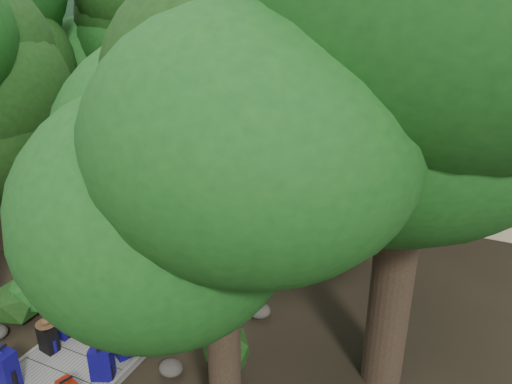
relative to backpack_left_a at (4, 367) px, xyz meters
The scene contains 46 objects.
ground 4.71m from the backpack_left_a, 82.00° to the left, with size 120.00×120.00×0.00m, color black.
sand_beach 20.65m from the backpack_left_a, 88.19° to the left, with size 40.00×22.00×0.02m, color tan.
water_bay 43.14m from the backpack_left_a, 136.61° to the left, with size 50.00×60.00×0.02m, color #294A55.
distant_hill 65.72m from the backpack_left_a, 126.78° to the left, with size 32.00×16.00×12.00m, color black.
boardwalk 5.69m from the backpack_left_a, 83.40° to the left, with size 2.00×12.00×0.12m, color gray.
backpack_left_a is the anchor object (origin of this frame).
backpack_left_b 0.98m from the backpack_left_a, 91.97° to the left, with size 0.33×0.24×0.61m, color black, non-canonical shape.
backpack_left_c 1.42m from the backpack_left_a, 95.94° to the left, with size 0.38×0.27×0.71m, color #0A0365, non-canonical shape.
backpack_right_b 1.62m from the backpack_left_a, 32.14° to the left, with size 0.38×0.27×0.69m, color #0A0365, non-canonical shape.
backpack_right_c 1.96m from the backpack_left_a, 49.00° to the left, with size 0.40×0.28×0.68m, color #0A0365, non-canonical shape.
backpack_right_d 2.21m from the backpack_left_a, 51.08° to the left, with size 0.35×0.25×0.54m, color #38411F, non-canonical shape.
duffel_right_khaki 2.91m from the backpack_left_a, 60.04° to the left, with size 0.39×0.58×0.39m, color olive, non-canonical shape.
suitcase_on_boardwalk 1.92m from the backpack_left_a, 90.03° to the left, with size 0.44×0.24×0.69m, color black, non-canonical shape.
lone_suitcase_on_sand 12.53m from the backpack_left_a, 85.78° to the left, with size 0.40×0.23×0.63m, color black, non-canonical shape.
hat_brown 1.02m from the backpack_left_a, 90.62° to the left, with size 0.40×0.40×0.12m, color #51351E, non-canonical shape.
hat_white 1.47m from the backpack_left_a, 96.95° to the left, with size 0.35×0.35×0.12m, color silver, non-canonical shape.
kayak 14.83m from the backpack_left_a, 102.67° to the left, with size 0.73×3.33×0.33m, color red.
sun_lounger 14.92m from the backpack_left_a, 73.72° to the left, with size 0.53×1.65×0.53m, color silver, non-canonical shape.
tree_right_a 4.97m from the backpack_left_a, 17.13° to the left, with size 4.40×4.40×7.34m, color black, non-canonical shape.
tree_right_b 7.95m from the backpack_left_a, 28.30° to the left, with size 5.60×5.60×10.00m, color black, non-canonical shape.
tree_right_c 8.99m from the backpack_left_a, 58.88° to the left, with size 4.96×4.96×8.58m, color black, non-canonical shape.
tree_right_d 11.69m from the backpack_left_a, 57.94° to the left, with size 5.77×5.77×10.59m, color black, non-canonical shape.
tree_right_e 13.59m from the backpack_left_a, 66.49° to the left, with size 5.52×5.52×9.94m, color black, non-canonical shape.
tree_right_f 16.89m from the backpack_left_a, 65.12° to the left, with size 5.84×5.84×10.44m, color black, non-canonical shape.
tree_left_c 9.34m from the backpack_left_a, 110.44° to the left, with size 4.85×4.85×8.43m, color black, non-canonical shape.
tree_back_a 20.34m from the backpack_left_a, 91.54° to the left, with size 4.96×4.96×8.59m, color black, non-canonical shape.
tree_back_b 20.98m from the backpack_left_a, 84.45° to the left, with size 6.08×6.08×10.85m, color black, non-canonical shape.
tree_back_c 21.07m from the backpack_left_a, 74.52° to the left, with size 5.40×5.40×9.72m, color black, non-canonical shape.
tree_back_d 19.50m from the backpack_left_a, 104.70° to the left, with size 5.16×5.16×8.59m, color black, non-canonical shape.
palm_right_a 12.04m from the backpack_left_a, 73.77° to the left, with size 3.85×3.85×6.55m, color #124112, non-canonical shape.
palm_right_b 16.86m from the backpack_left_a, 70.99° to the left, with size 4.41×4.41×8.53m, color #124112, non-canonical shape.
palm_right_c 18.24m from the backpack_left_a, 80.73° to the left, with size 4.74×4.74×7.54m, color #124112, non-canonical shape.
palm_left_a 11.83m from the backpack_left_a, 107.72° to the left, with size 4.77×4.77×7.59m, color #124112, non-canonical shape.
rock_left_b 3.47m from the backpack_left_a, 124.40° to the left, with size 0.35×0.31×0.19m, color #4C473F, non-canonical shape.
rock_left_c 5.41m from the backpack_left_a, 99.34° to the left, with size 0.54×0.49×0.30m, color #4C473F, non-canonical shape.
rock_left_d 8.26m from the backpack_left_a, 103.32° to the left, with size 0.30×0.27×0.16m, color #4C473F, non-canonical shape.
rock_right_a 2.82m from the backpack_left_a, 33.67° to the left, with size 0.46×0.41×0.25m, color #4C473F, non-canonical shape.
rock_right_b 4.85m from the backpack_left_a, 51.07° to the left, with size 0.52×0.47×0.29m, color #4C473F, non-canonical shape.
rock_right_c 6.15m from the backpack_left_a, 68.65° to the left, with size 0.31×0.28×0.17m, color #4C473F, non-canonical shape.
rock_right_d 9.23m from the backpack_left_a, 65.34° to the left, with size 0.59×0.54×0.33m, color #4C473F, non-canonical shape.
shrub_left_a 2.18m from the backpack_left_a, 130.27° to the left, with size 1.20×1.20×1.08m, color #154816, non-canonical shape.
shrub_left_b 6.09m from the backpack_left_a, 105.72° to the left, with size 0.80×0.80×0.72m, color #154816, non-canonical shape.
shrub_left_c 9.19m from the backpack_left_a, 104.92° to the left, with size 1.04×1.04×0.93m, color #154816, non-canonical shape.
shrub_right_a 3.83m from the backpack_left_a, 34.29° to the left, with size 0.99×0.99×0.89m, color #154816, non-canonical shape.
shrub_right_b 7.34m from the backpack_left_a, 60.86° to the left, with size 1.15×1.15×1.04m, color #154816, non-canonical shape.
shrub_right_c 10.41m from the backpack_left_a, 77.16° to the left, with size 0.78×0.78×0.70m, color #154816, non-canonical shape.
Camera 1 is at (6.08, -8.85, 6.55)m, focal length 35.00 mm.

